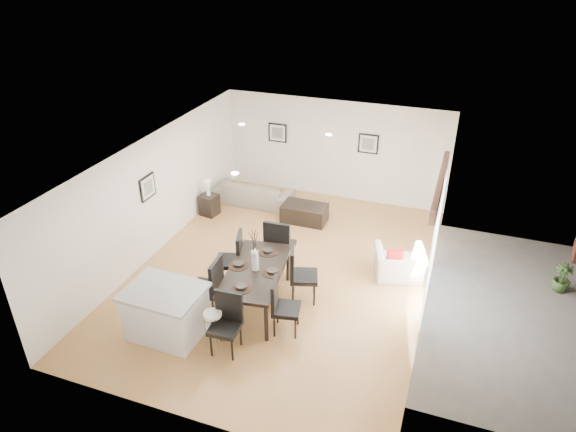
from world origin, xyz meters
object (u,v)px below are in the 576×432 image
(bar_stool, at_px, (213,318))
(kitchen_island, at_px, (166,312))
(dining_chair_wnear, at_px, (211,284))
(side_table, at_px, (209,205))
(sofa, at_px, (255,193))
(coffee_table, at_px, (304,213))
(dining_chair_enear, at_px, (281,304))
(dining_chair_wfar, at_px, (234,256))
(dining_chair_efar, at_px, (299,271))
(armchair, at_px, (399,264))
(dining_table, at_px, (255,273))
(dining_chair_foot, at_px, (279,243))
(dining_chair_head, at_px, (227,319))

(bar_stool, bearing_deg, kitchen_island, 180.00)
(dining_chair_wnear, relative_size, side_table, 2.17)
(sofa, distance_m, coffee_table, 1.65)
(dining_chair_enear, bearing_deg, bar_stool, 116.55)
(dining_chair_wfar, xyz_separation_m, dining_chair_efar, (1.41, -0.06, 0.00))
(side_table, bearing_deg, dining_chair_wnear, -61.81)
(bar_stool, bearing_deg, sofa, 105.78)
(armchair, xyz_separation_m, dining_table, (-2.44, -1.88, 0.42))
(coffee_table, height_order, side_table, side_table)
(dining_table, distance_m, dining_chair_efar, 0.85)
(armchair, relative_size, dining_table, 0.47)
(armchair, distance_m, side_table, 5.17)
(kitchen_island, bearing_deg, dining_chair_wfar, 76.59)
(kitchen_island, bearing_deg, sofa, 97.59)
(dining_chair_foot, xyz_separation_m, side_table, (-2.60, 1.81, -0.42))
(coffee_table, bearing_deg, armchair, -32.47)
(dining_table, relative_size, dining_chair_efar, 1.82)
(sofa, distance_m, armchair, 4.71)
(dining_table, relative_size, coffee_table, 1.92)
(dining_chair_head, bearing_deg, kitchen_island, 178.98)
(armchair, distance_m, dining_table, 3.11)
(sofa, distance_m, dining_chair_wfar, 3.67)
(dining_chair_head, xyz_separation_m, kitchen_island, (-1.18, -0.04, -0.14))
(kitchen_island, relative_size, bar_stool, 1.97)
(side_table, distance_m, bar_stool, 4.93)
(side_table, relative_size, bar_stool, 0.78)
(dining_chair_head, bearing_deg, dining_chair_efar, 64.46)
(dining_chair_wnear, relative_size, dining_chair_wfar, 1.02)
(dining_chair_wfar, relative_size, bar_stool, 1.66)
(dining_chair_efar, distance_m, dining_chair_head, 1.85)
(dining_chair_efar, relative_size, dining_chair_head, 1.06)
(dining_chair_efar, height_order, dining_chair_foot, dining_chair_foot)
(dining_chair_enear, height_order, dining_chair_head, dining_chair_head)
(dining_chair_wfar, height_order, coffee_table, dining_chair_wfar)
(dining_chair_efar, bearing_deg, dining_chair_foot, 25.08)
(dining_chair_foot, xyz_separation_m, coffee_table, (-0.19, 2.31, -0.48))
(dining_chair_wnear, height_order, dining_chair_foot, dining_chair_foot)
(dining_chair_efar, relative_size, kitchen_island, 0.85)
(dining_chair_head, xyz_separation_m, coffee_table, (-0.18, 4.78, -0.40))
(dining_chair_head, height_order, dining_chair_foot, dining_chair_foot)
(bar_stool, bearing_deg, dining_chair_wfar, 104.03)
(dining_chair_wfar, distance_m, coffee_table, 3.08)
(sofa, xyz_separation_m, dining_chair_efar, (2.46, -3.56, 0.35))
(dining_chair_enear, height_order, dining_chair_efar, dining_chair_efar)
(sofa, distance_m, dining_chair_efar, 4.34)
(dining_table, height_order, dining_chair_foot, dining_chair_foot)
(armchair, xyz_separation_m, coffee_table, (-2.62, 1.66, -0.11))
(dining_table, relative_size, side_table, 3.88)
(dining_table, distance_m, side_table, 4.02)
(dining_chair_head, distance_m, side_table, 5.01)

